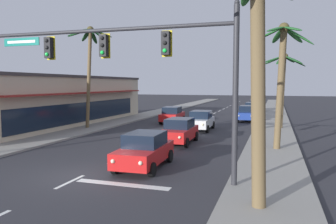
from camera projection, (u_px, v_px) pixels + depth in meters
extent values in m
plane|color=#2D2D33|center=(83.00, 176.00, 14.56)|extent=(220.00, 220.00, 0.00)
cube|color=gray|center=(273.00, 126.00, 31.15)|extent=(3.20, 110.00, 0.14)
cube|color=gray|center=(121.00, 121.00, 35.91)|extent=(3.20, 110.00, 0.14)
cube|color=silver|center=(70.00, 182.00, 13.68)|extent=(0.16, 2.00, 0.01)
cube|color=silver|center=(117.00, 159.00, 17.73)|extent=(0.16, 2.00, 0.01)
cube|color=silver|center=(147.00, 145.00, 21.77)|extent=(0.16, 2.00, 0.01)
cube|color=silver|center=(167.00, 136.00, 25.82)|extent=(0.16, 2.00, 0.01)
cube|color=silver|center=(182.00, 129.00, 29.87)|extent=(0.16, 2.00, 0.01)
cube|color=silver|center=(193.00, 124.00, 33.92)|extent=(0.16, 2.00, 0.01)
cube|color=silver|center=(202.00, 119.00, 37.97)|extent=(0.16, 2.00, 0.01)
cube|color=silver|center=(209.00, 116.00, 42.02)|extent=(0.16, 2.00, 0.01)
cube|color=silver|center=(215.00, 113.00, 46.07)|extent=(0.16, 2.00, 0.01)
cube|color=silver|center=(220.00, 111.00, 50.12)|extent=(0.16, 2.00, 0.01)
cube|color=silver|center=(224.00, 109.00, 54.17)|extent=(0.16, 2.00, 0.01)
cube|color=silver|center=(227.00, 107.00, 58.22)|extent=(0.16, 2.00, 0.01)
cube|color=silver|center=(230.00, 106.00, 62.27)|extent=(0.16, 2.00, 0.01)
cube|color=silver|center=(233.00, 104.00, 66.31)|extent=(0.16, 2.00, 0.01)
cube|color=silver|center=(236.00, 103.00, 70.36)|extent=(0.16, 2.00, 0.01)
cube|color=silver|center=(238.00, 102.00, 74.41)|extent=(0.16, 2.00, 0.01)
cube|color=silver|center=(240.00, 101.00, 78.46)|extent=(0.16, 2.00, 0.01)
cube|color=silver|center=(122.00, 184.00, 13.32)|extent=(4.00, 0.44, 0.01)
cylinder|color=#2D2D33|center=(235.00, 98.00, 12.55)|extent=(0.22, 0.22, 6.93)
cylinder|color=#2D2D33|center=(104.00, 30.00, 13.99)|extent=(10.98, 0.16, 0.16)
sphere|color=#2D2D33|center=(237.00, 2.00, 12.26)|extent=(0.20, 0.20, 0.20)
cube|color=black|center=(166.00, 43.00, 13.19)|extent=(0.32, 0.26, 0.92)
sphere|color=black|center=(165.00, 35.00, 13.03)|extent=(0.17, 0.17, 0.17)
sphere|color=black|center=(165.00, 43.00, 13.06)|extent=(0.17, 0.17, 0.17)
sphere|color=#1EE54C|center=(165.00, 51.00, 13.08)|extent=(0.17, 0.17, 0.17)
cube|color=yellow|center=(167.00, 44.00, 13.35)|extent=(0.42, 0.03, 1.04)
cube|color=black|center=(104.00, 46.00, 14.03)|extent=(0.32, 0.26, 0.92)
sphere|color=black|center=(102.00, 38.00, 13.87)|extent=(0.17, 0.17, 0.17)
sphere|color=black|center=(102.00, 45.00, 13.89)|extent=(0.17, 0.17, 0.17)
sphere|color=#1EE54C|center=(102.00, 53.00, 13.92)|extent=(0.17, 0.17, 0.17)
cube|color=yellow|center=(106.00, 46.00, 14.18)|extent=(0.42, 0.03, 1.04)
cube|color=black|center=(49.00, 48.00, 14.86)|extent=(0.32, 0.26, 0.92)
sphere|color=black|center=(47.00, 41.00, 14.71)|extent=(0.17, 0.17, 0.17)
sphere|color=black|center=(47.00, 47.00, 14.73)|extent=(0.17, 0.17, 0.17)
sphere|color=#1EE54C|center=(47.00, 54.00, 14.76)|extent=(0.17, 0.17, 0.17)
cube|color=yellow|center=(51.00, 48.00, 15.02)|extent=(0.42, 0.03, 1.04)
cube|color=#147A6B|center=(22.00, 42.00, 15.31)|extent=(1.93, 0.05, 0.36)
cube|color=white|center=(21.00, 42.00, 15.28)|extent=(1.55, 0.01, 0.12)
cube|color=red|center=(144.00, 154.00, 15.94)|extent=(1.91, 4.36, 0.72)
cube|color=black|center=(145.00, 139.00, 16.03)|extent=(1.67, 2.25, 0.64)
cylinder|color=black|center=(152.00, 170.00, 14.38)|extent=(0.24, 0.65, 0.64)
cylinder|color=black|center=(115.00, 167.00, 14.84)|extent=(0.24, 0.65, 0.64)
cylinder|color=black|center=(170.00, 156.00, 17.10)|extent=(0.24, 0.65, 0.64)
cylinder|color=black|center=(138.00, 154.00, 17.57)|extent=(0.24, 0.65, 0.64)
sphere|color=#F9EFC6|center=(140.00, 163.00, 13.68)|extent=(0.18, 0.18, 0.18)
sphere|color=#F9EFC6|center=(113.00, 161.00, 14.02)|extent=(0.18, 0.18, 0.18)
cube|color=red|center=(170.00, 144.00, 17.82)|extent=(0.24, 0.07, 0.20)
cube|color=red|center=(146.00, 143.00, 18.18)|extent=(0.24, 0.07, 0.20)
cube|color=red|center=(179.00, 133.00, 22.55)|extent=(1.81, 4.32, 0.72)
cube|color=black|center=(180.00, 123.00, 22.63)|extent=(1.63, 2.22, 0.64)
cylinder|color=black|center=(186.00, 143.00, 20.97)|extent=(0.23, 0.64, 0.64)
cylinder|color=black|center=(160.00, 141.00, 21.48)|extent=(0.23, 0.64, 0.64)
cylinder|color=black|center=(196.00, 136.00, 23.67)|extent=(0.23, 0.64, 0.64)
cylinder|color=black|center=(173.00, 135.00, 24.18)|extent=(0.23, 0.64, 0.64)
sphere|color=#F9EFC6|center=(180.00, 137.00, 20.29)|extent=(0.18, 0.18, 0.18)
sphere|color=#F9EFC6|center=(160.00, 137.00, 20.65)|extent=(0.18, 0.18, 0.18)
cube|color=red|center=(196.00, 128.00, 24.40)|extent=(0.24, 0.06, 0.20)
cube|color=red|center=(178.00, 128.00, 24.79)|extent=(0.24, 0.06, 0.20)
cube|color=silver|center=(201.00, 122.00, 29.08)|extent=(1.81, 4.32, 0.72)
cube|color=black|center=(201.00, 114.00, 29.17)|extent=(1.63, 2.22, 0.64)
cylinder|color=black|center=(207.00, 129.00, 27.51)|extent=(0.23, 0.64, 0.64)
cylinder|color=black|center=(187.00, 128.00, 28.01)|extent=(0.23, 0.64, 0.64)
cylinder|color=black|center=(213.00, 125.00, 30.21)|extent=(0.23, 0.64, 0.64)
cylinder|color=black|center=(194.00, 124.00, 30.72)|extent=(0.23, 0.64, 0.64)
sphere|color=#F9EFC6|center=(203.00, 125.00, 26.83)|extent=(0.18, 0.18, 0.18)
sphere|color=#F9EFC6|center=(188.00, 124.00, 27.19)|extent=(0.18, 0.18, 0.18)
cube|color=red|center=(212.00, 119.00, 30.94)|extent=(0.24, 0.06, 0.20)
cube|color=red|center=(198.00, 119.00, 31.32)|extent=(0.24, 0.06, 0.20)
cube|color=red|center=(172.00, 116.00, 34.49)|extent=(1.99, 4.39, 0.72)
cube|color=black|center=(172.00, 110.00, 34.29)|extent=(1.72, 2.28, 0.64)
cylinder|color=black|center=(168.00, 118.00, 36.11)|extent=(0.25, 0.65, 0.64)
cylinder|color=black|center=(183.00, 119.00, 35.67)|extent=(0.25, 0.65, 0.64)
cylinder|color=black|center=(161.00, 121.00, 33.38)|extent=(0.25, 0.65, 0.64)
cylinder|color=black|center=(177.00, 122.00, 32.94)|extent=(0.25, 0.65, 0.64)
sphere|color=#B2B2AD|center=(172.00, 114.00, 36.74)|extent=(0.18, 0.18, 0.18)
sphere|color=#B2B2AD|center=(183.00, 114.00, 36.42)|extent=(0.18, 0.18, 0.18)
cube|color=red|center=(160.00, 117.00, 32.57)|extent=(0.24, 0.07, 0.20)
cube|color=red|center=(174.00, 118.00, 32.24)|extent=(0.24, 0.07, 0.20)
cube|color=silver|center=(252.00, 110.00, 42.58)|extent=(1.82, 4.32, 0.72)
cube|color=black|center=(253.00, 105.00, 42.67)|extent=(1.63, 2.22, 0.64)
cylinder|color=black|center=(259.00, 114.00, 41.00)|extent=(0.23, 0.64, 0.64)
cylinder|color=black|center=(244.00, 114.00, 41.55)|extent=(0.23, 0.64, 0.64)
cylinder|color=black|center=(260.00, 112.00, 43.68)|extent=(0.23, 0.64, 0.64)
cylinder|color=black|center=(246.00, 112.00, 44.23)|extent=(0.23, 0.64, 0.64)
sphere|color=#B2B2AD|center=(256.00, 111.00, 40.33)|extent=(0.18, 0.18, 0.18)
sphere|color=#B2B2AD|center=(246.00, 111.00, 40.72)|extent=(0.18, 0.18, 0.18)
cube|color=red|center=(259.00, 108.00, 44.40)|extent=(0.24, 0.06, 0.20)
cube|color=red|center=(249.00, 108.00, 44.82)|extent=(0.24, 0.06, 0.20)
cube|color=navy|center=(247.00, 115.00, 36.12)|extent=(1.87, 4.34, 0.72)
cube|color=black|center=(248.00, 109.00, 36.21)|extent=(1.66, 2.24, 0.64)
cylinder|color=black|center=(254.00, 120.00, 34.54)|extent=(0.24, 0.65, 0.64)
cylinder|color=black|center=(238.00, 119.00, 35.10)|extent=(0.24, 0.65, 0.64)
cylinder|color=black|center=(257.00, 117.00, 37.20)|extent=(0.24, 0.65, 0.64)
cylinder|color=black|center=(241.00, 117.00, 37.77)|extent=(0.24, 0.65, 0.64)
sphere|color=#B2B2AD|center=(251.00, 116.00, 33.87)|extent=(0.18, 0.18, 0.18)
sphere|color=#B2B2AD|center=(239.00, 116.00, 34.28)|extent=(0.18, 0.18, 0.18)
cube|color=red|center=(255.00, 113.00, 37.93)|extent=(0.24, 0.07, 0.20)
cube|color=red|center=(244.00, 112.00, 38.37)|extent=(0.24, 0.07, 0.20)
cube|color=silver|center=(255.00, 107.00, 48.58)|extent=(1.93, 4.37, 0.72)
cube|color=black|center=(256.00, 102.00, 48.67)|extent=(1.69, 2.26, 0.64)
cylinder|color=black|center=(262.00, 110.00, 47.01)|extent=(0.25, 0.65, 0.64)
cylinder|color=black|center=(249.00, 110.00, 47.48)|extent=(0.25, 0.65, 0.64)
cylinder|color=black|center=(262.00, 109.00, 49.74)|extent=(0.25, 0.65, 0.64)
cylinder|color=black|center=(250.00, 109.00, 50.20)|extent=(0.25, 0.65, 0.64)
sphere|color=#B2B2AD|center=(260.00, 108.00, 46.32)|extent=(0.18, 0.18, 0.18)
sphere|color=#B2B2AD|center=(251.00, 107.00, 46.65)|extent=(0.18, 0.18, 0.18)
cube|color=red|center=(260.00, 106.00, 50.47)|extent=(0.24, 0.07, 0.20)
cube|color=red|center=(251.00, 105.00, 50.82)|extent=(0.24, 0.07, 0.20)
cylinder|color=brown|center=(89.00, 80.00, 29.37)|extent=(0.80, 0.31, 8.66)
ellipsoid|color=#1E5123|center=(99.00, 35.00, 28.60)|extent=(1.93, 0.60, 1.24)
ellipsoid|color=#1E5123|center=(101.00, 33.00, 29.57)|extent=(1.55, 1.96, 0.67)
ellipsoid|color=#1E5123|center=(94.00, 37.00, 29.90)|extent=(0.86, 1.98, 1.15)
ellipsoid|color=#1E5123|center=(86.00, 35.00, 29.77)|extent=(1.85, 1.55, 0.97)
ellipsoid|color=#1E5123|center=(79.00, 33.00, 29.03)|extent=(2.14, 0.86, 0.70)
ellipsoid|color=#1E5123|center=(79.00, 33.00, 28.41)|extent=(1.59, 1.84, 0.94)
ellipsoid|color=#1E5123|center=(86.00, 30.00, 27.91)|extent=(0.77, 2.16, 0.59)
ellipsoid|color=#1E5123|center=(92.00, 31.00, 27.99)|extent=(1.59, 1.89, 0.78)
sphere|color=#4C4223|center=(90.00, 30.00, 28.93)|extent=(0.60, 0.60, 0.60)
cylinder|color=brown|center=(258.00, 93.00, 10.26)|extent=(0.64, 0.44, 7.44)
cylinder|color=brown|center=(280.00, 91.00, 19.72)|extent=(0.62, 0.39, 7.22)
ellipsoid|color=#236028|center=(299.00, 36.00, 18.99)|extent=(1.79, 0.82, 1.24)
ellipsoid|color=#236028|center=(293.00, 35.00, 19.95)|extent=(1.45, 1.77, 0.91)
ellipsoid|color=#236028|center=(278.00, 35.00, 20.35)|extent=(1.00, 1.96, 0.83)
ellipsoid|color=#236028|center=(268.00, 35.00, 19.51)|extent=(1.92, 0.78, 0.97)
ellipsoid|color=#236028|center=(276.00, 29.00, 18.72)|extent=(1.28, 1.95, 0.60)
ellipsoid|color=#236028|center=(292.00, 29.00, 18.44)|extent=(1.22, 1.96, 0.64)
sphere|color=#4C4223|center=(284.00, 28.00, 19.38)|extent=(0.60, 0.60, 0.60)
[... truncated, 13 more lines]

